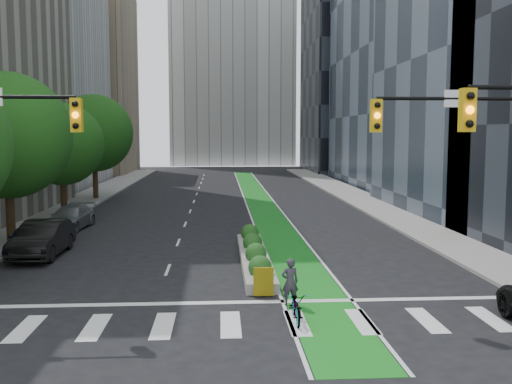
{
  "coord_description": "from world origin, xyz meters",
  "views": [
    {
      "loc": [
        -0.28,
        -17.55,
        5.69
      ],
      "look_at": [
        1.36,
        8.48,
        3.0
      ],
      "focal_mm": 40.0,
      "sensor_mm": 36.0,
      "label": 1
    }
  ],
  "objects": [
    {
      "name": "tree_far",
      "position": [
        -11.0,
        32.0,
        5.69
      ],
      "size": [
        6.6,
        6.6,
        9.0
      ],
      "color": "black",
      "rests_on": "ground"
    },
    {
      "name": "median_planter",
      "position": [
        1.2,
        7.04,
        0.37
      ],
      "size": [
        1.2,
        10.26,
        1.1
      ],
      "color": "gray",
      "rests_on": "ground"
    },
    {
      "name": "cyclist",
      "position": [
        2.0,
        0.77,
        0.79
      ],
      "size": [
        0.62,
        0.45,
        1.59
      ],
      "primitive_type": "imported",
      "rotation": [
        0.0,
        0.0,
        3.28
      ],
      "color": "#342F38",
      "rests_on": "ground"
    },
    {
      "name": "sidewalk_right",
      "position": [
        11.8,
        25.0,
        0.07
      ],
      "size": [
        3.6,
        90.0,
        0.15
      ],
      "primitive_type": "cube",
      "color": "gray",
      "rests_on": "ground"
    },
    {
      "name": "bike_lane_paint",
      "position": [
        3.0,
        30.0,
        0.01
      ],
      "size": [
        2.2,
        70.0,
        0.01
      ],
      "primitive_type": "cube",
      "color": "#167C1D",
      "rests_on": "ground"
    },
    {
      "name": "parked_car_left_mid",
      "position": [
        -8.51,
        9.04,
        0.83
      ],
      "size": [
        1.79,
        5.04,
        1.66
      ],
      "primitive_type": "imported",
      "rotation": [
        0.0,
        0.0,
        -0.01
      ],
      "color": "black",
      "rests_on": "ground"
    },
    {
      "name": "building_dark_end",
      "position": [
        20.0,
        68.0,
        14.0
      ],
      "size": [
        14.0,
        18.0,
        28.0
      ],
      "primitive_type": "cube",
      "color": "black",
      "rests_on": "ground"
    },
    {
      "name": "parked_car_left_near",
      "position": [
        -9.5,
        9.97,
        0.66
      ],
      "size": [
        1.83,
        3.98,
        1.32
      ],
      "primitive_type": "imported",
      "rotation": [
        0.0,
        0.0,
        0.07
      ],
      "color": "#0B1846",
      "rests_on": "ground"
    },
    {
      "name": "ground",
      "position": [
        0.0,
        0.0,
        0.0
      ],
      "size": [
        160.0,
        160.0,
        0.0
      ],
      "primitive_type": "plane",
      "color": "black",
      "rests_on": "ground"
    },
    {
      "name": "tree_midfar",
      "position": [
        -11.0,
        22.0,
        4.95
      ],
      "size": [
        5.6,
        5.6,
        7.76
      ],
      "color": "black",
      "rests_on": "ground"
    },
    {
      "name": "bicycle",
      "position": [
        2.0,
        -0.83,
        0.48
      ],
      "size": [
        0.66,
        1.82,
        0.95
      ],
      "primitive_type": "imported",
      "rotation": [
        0.0,
        0.0,
        -0.02
      ],
      "color": "gray",
      "rests_on": "ground"
    },
    {
      "name": "parked_car_left_far",
      "position": [
        -9.23,
        16.7,
        0.69
      ],
      "size": [
        2.39,
        4.94,
        1.38
      ],
      "primitive_type": "imported",
      "rotation": [
        0.0,
        0.0,
        -0.1
      ],
      "color": "slate",
      "rests_on": "ground"
    },
    {
      "name": "signal_right",
      "position": [
        8.67,
        0.47,
        4.8
      ],
      "size": [
        5.82,
        0.51,
        7.2
      ],
      "color": "black",
      "rests_on": "ground"
    },
    {
      "name": "building_tan_far",
      "position": [
        -20.0,
        66.0,
        13.0
      ],
      "size": [
        14.0,
        16.0,
        26.0
      ],
      "primitive_type": "cube",
      "color": "tan",
      "rests_on": "ground"
    },
    {
      "name": "tree_mid",
      "position": [
        -11.0,
        12.0,
        5.57
      ],
      "size": [
        6.4,
        6.4,
        8.78
      ],
      "color": "black",
      "rests_on": "ground"
    },
    {
      "name": "sidewalk_left",
      "position": [
        -11.8,
        25.0,
        0.07
      ],
      "size": [
        3.6,
        90.0,
        0.15
      ],
      "primitive_type": "cube",
      "color": "gray",
      "rests_on": "ground"
    }
  ]
}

